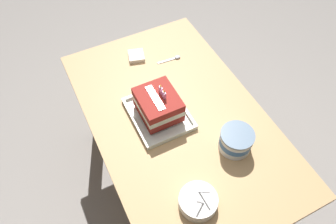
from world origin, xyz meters
TOP-DOWN VIEW (x-y plane):
  - ground_plane at (0.00, 0.00)m, footprint 8.00×8.00m
  - dining_table at (0.00, 0.00)m, footprint 1.19×0.73m
  - foil_tray at (-0.05, -0.07)m, footprint 0.28×0.24m
  - birthday_cake at (-0.05, -0.07)m, footprint 0.19×0.16m
  - bowl_stack at (0.38, -0.11)m, footprint 0.14×0.14m
  - ice_cream_tub at (0.24, 0.14)m, footprint 0.14×0.14m
  - serving_spoon_near_tray at (-0.33, 0.15)m, footprint 0.03×0.12m
  - napkin_pile at (-0.42, -0.01)m, footprint 0.10×0.10m

SIDE VIEW (x-z plane):
  - ground_plane at x=0.00m, z-range 0.00..0.00m
  - dining_table at x=0.00m, z-range 0.24..0.93m
  - serving_spoon_near_tray at x=-0.33m, z-range 0.68..0.69m
  - foil_tray at x=-0.05m, z-range 0.68..0.70m
  - napkin_pile at x=-0.42m, z-range 0.68..0.70m
  - bowl_stack at x=0.38m, z-range 0.65..0.76m
  - ice_cream_tub at x=0.24m, z-range 0.68..0.78m
  - birthday_cake at x=-0.05m, z-range 0.68..0.83m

